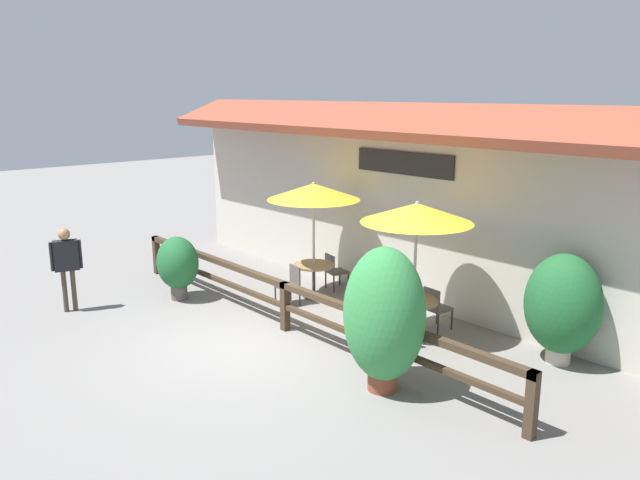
{
  "coord_description": "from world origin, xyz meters",
  "views": [
    {
      "loc": [
        8.8,
        -5.92,
        4.44
      ],
      "look_at": [
        0.4,
        1.58,
        1.76
      ],
      "focal_mm": 35.0,
      "sensor_mm": 36.0,
      "label": 1
    }
  ],
  "objects_px": {
    "chair_near_wallside": "(334,270)",
    "chair_middle_streetside": "(391,324)",
    "potted_plant_small_flowering": "(178,264)",
    "potted_plant_entrance_palm": "(384,316)",
    "patio_umbrella_near": "(314,192)",
    "chair_near_streetside": "(290,283)",
    "patio_umbrella_middle": "(417,213)",
    "pedestrian": "(66,258)",
    "dining_table_near": "(314,271)",
    "chair_middle_wallside": "(436,306)",
    "potted_plant_corner_fern": "(563,305)",
    "dining_table_middle": "(413,308)"
  },
  "relations": [
    {
      "from": "chair_near_wallside",
      "to": "patio_umbrella_middle",
      "type": "distance_m",
      "value": 3.76
    },
    {
      "from": "chair_near_wallside",
      "to": "patio_umbrella_middle",
      "type": "xyz_separation_m",
      "value": [
        3.11,
        -0.94,
        1.89
      ]
    },
    {
      "from": "chair_near_wallside",
      "to": "potted_plant_entrance_palm",
      "type": "relative_size",
      "value": 0.37
    },
    {
      "from": "patio_umbrella_middle",
      "to": "pedestrian",
      "type": "distance_m",
      "value": 7.15
    },
    {
      "from": "potted_plant_entrance_palm",
      "to": "potted_plant_small_flowering",
      "type": "distance_m",
      "value": 5.9
    },
    {
      "from": "potted_plant_entrance_palm",
      "to": "chair_middle_streetside",
      "type": "bearing_deg",
      "value": 127.46
    },
    {
      "from": "dining_table_middle",
      "to": "pedestrian",
      "type": "height_order",
      "value": "pedestrian"
    },
    {
      "from": "dining_table_near",
      "to": "patio_umbrella_near",
      "type": "bearing_deg",
      "value": 90.0
    },
    {
      "from": "chair_near_streetside",
      "to": "potted_plant_small_flowering",
      "type": "relative_size",
      "value": 0.6
    },
    {
      "from": "patio_umbrella_near",
      "to": "potted_plant_small_flowering",
      "type": "bearing_deg",
      "value": -128.89
    },
    {
      "from": "chair_middle_streetside",
      "to": "potted_plant_small_flowering",
      "type": "bearing_deg",
      "value": -163.03
    },
    {
      "from": "potted_plant_small_flowering",
      "to": "patio_umbrella_middle",
      "type": "bearing_deg",
      "value": 23.04
    },
    {
      "from": "chair_near_streetside",
      "to": "chair_middle_streetside",
      "type": "xyz_separation_m",
      "value": [
        3.04,
        -0.18,
        0.0
      ]
    },
    {
      "from": "dining_table_middle",
      "to": "pedestrian",
      "type": "relative_size",
      "value": 0.51
    },
    {
      "from": "patio_umbrella_near",
      "to": "chair_near_streetside",
      "type": "relative_size",
      "value": 3.06
    },
    {
      "from": "potted_plant_small_flowering",
      "to": "potted_plant_entrance_palm",
      "type": "bearing_deg",
      "value": 1.67
    },
    {
      "from": "chair_middle_streetside",
      "to": "potted_plant_corner_fern",
      "type": "distance_m",
      "value": 2.86
    },
    {
      "from": "patio_umbrella_middle",
      "to": "potted_plant_entrance_palm",
      "type": "distance_m",
      "value": 2.45
    },
    {
      "from": "patio_umbrella_near",
      "to": "potted_plant_small_flowering",
      "type": "xyz_separation_m",
      "value": [
        -1.86,
        -2.3,
        -1.56
      ]
    },
    {
      "from": "patio_umbrella_middle",
      "to": "chair_near_wallside",
      "type": "bearing_deg",
      "value": 163.25
    },
    {
      "from": "dining_table_near",
      "to": "chair_near_streetside",
      "type": "relative_size",
      "value": 1.06
    },
    {
      "from": "dining_table_middle",
      "to": "patio_umbrella_middle",
      "type": "bearing_deg",
      "value": 0.0
    },
    {
      "from": "chair_near_wallside",
      "to": "potted_plant_small_flowering",
      "type": "relative_size",
      "value": 0.6
    },
    {
      "from": "chair_near_streetside",
      "to": "potted_plant_entrance_palm",
      "type": "relative_size",
      "value": 0.37
    },
    {
      "from": "chair_near_streetside",
      "to": "potted_plant_entrance_palm",
      "type": "bearing_deg",
      "value": -11.15
    },
    {
      "from": "chair_near_wallside",
      "to": "pedestrian",
      "type": "relative_size",
      "value": 0.48
    },
    {
      "from": "dining_table_near",
      "to": "patio_umbrella_middle",
      "type": "bearing_deg",
      "value": -4.32
    },
    {
      "from": "dining_table_near",
      "to": "dining_table_middle",
      "type": "relative_size",
      "value": 1.0
    },
    {
      "from": "potted_plant_entrance_palm",
      "to": "potted_plant_small_flowering",
      "type": "bearing_deg",
      "value": -178.33
    },
    {
      "from": "chair_near_streetside",
      "to": "pedestrian",
      "type": "relative_size",
      "value": 0.48
    },
    {
      "from": "patio_umbrella_middle",
      "to": "potted_plant_entrance_palm",
      "type": "xyz_separation_m",
      "value": [
        1.0,
        -1.9,
        -1.17
      ]
    },
    {
      "from": "chair_middle_wallside",
      "to": "potted_plant_small_flowering",
      "type": "bearing_deg",
      "value": 34.5
    },
    {
      "from": "dining_table_middle",
      "to": "chair_middle_wallside",
      "type": "height_order",
      "value": "chair_middle_wallside"
    },
    {
      "from": "pedestrian",
      "to": "potted_plant_entrance_palm",
      "type": "bearing_deg",
      "value": -54.17
    },
    {
      "from": "chair_near_wallside",
      "to": "pedestrian",
      "type": "xyz_separation_m",
      "value": [
        -2.58,
        -5.08,
        0.66
      ]
    },
    {
      "from": "potted_plant_entrance_palm",
      "to": "potted_plant_corner_fern",
      "type": "relative_size",
      "value": 1.19
    },
    {
      "from": "chair_near_streetside",
      "to": "pedestrian",
      "type": "xyz_separation_m",
      "value": [
        -2.71,
        -3.67,
        0.66
      ]
    },
    {
      "from": "dining_table_near",
      "to": "pedestrian",
      "type": "bearing_deg",
      "value": -121.45
    },
    {
      "from": "chair_middle_wallside",
      "to": "potted_plant_corner_fern",
      "type": "xyz_separation_m",
      "value": [
        2.31,
        0.35,
        0.55
      ]
    },
    {
      "from": "dining_table_near",
      "to": "chair_near_streetside",
      "type": "height_order",
      "value": "chair_near_streetside"
    },
    {
      "from": "chair_middle_streetside",
      "to": "chair_middle_wallside",
      "type": "relative_size",
      "value": 1.0
    },
    {
      "from": "dining_table_middle",
      "to": "chair_near_streetside",
      "type": "bearing_deg",
      "value": -170.88
    },
    {
      "from": "patio_umbrella_middle",
      "to": "pedestrian",
      "type": "relative_size",
      "value": 1.46
    },
    {
      "from": "potted_plant_entrance_palm",
      "to": "dining_table_middle",
      "type": "bearing_deg",
      "value": 117.82
    },
    {
      "from": "patio_umbrella_near",
      "to": "pedestrian",
      "type": "height_order",
      "value": "patio_umbrella_near"
    },
    {
      "from": "potted_plant_corner_fern",
      "to": "pedestrian",
      "type": "bearing_deg",
      "value": -147.2
    },
    {
      "from": "patio_umbrella_middle",
      "to": "pedestrian",
      "type": "bearing_deg",
      "value": -143.97
    },
    {
      "from": "chair_near_wallside",
      "to": "chair_middle_streetside",
      "type": "height_order",
      "value": "same"
    },
    {
      "from": "patio_umbrella_middle",
      "to": "chair_middle_wallside",
      "type": "height_order",
      "value": "patio_umbrella_middle"
    },
    {
      "from": "chair_near_streetside",
      "to": "chair_middle_streetside",
      "type": "height_order",
      "value": "same"
    }
  ]
}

